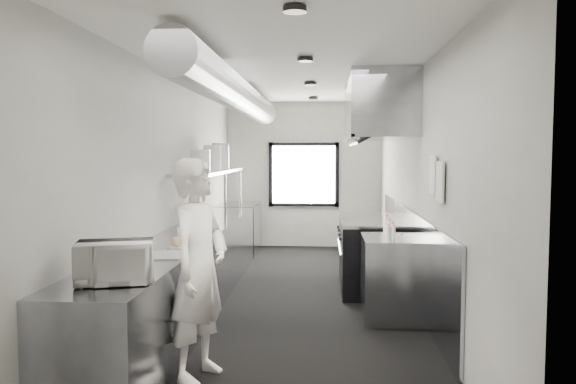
% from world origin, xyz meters
% --- Properties ---
extents(floor, '(3.00, 8.00, 0.01)m').
position_xyz_m(floor, '(0.00, 0.00, 0.00)').
color(floor, black).
rests_on(floor, ground).
extents(ceiling, '(3.00, 8.00, 0.01)m').
position_xyz_m(ceiling, '(0.00, 0.00, 2.80)').
color(ceiling, white).
rests_on(ceiling, wall_back).
extents(wall_back, '(3.00, 0.02, 2.80)m').
position_xyz_m(wall_back, '(0.00, 4.00, 1.40)').
color(wall_back, '#B6B5AD').
rests_on(wall_back, floor).
extents(wall_front, '(3.00, 0.02, 2.80)m').
position_xyz_m(wall_front, '(0.00, -4.00, 1.40)').
color(wall_front, '#B6B5AD').
rests_on(wall_front, floor).
extents(wall_left, '(0.02, 8.00, 2.80)m').
position_xyz_m(wall_left, '(-1.50, 0.00, 1.40)').
color(wall_left, '#B6B5AD').
rests_on(wall_left, floor).
extents(wall_right, '(0.02, 8.00, 2.80)m').
position_xyz_m(wall_right, '(1.50, 0.00, 1.40)').
color(wall_right, '#B6B5AD').
rests_on(wall_right, floor).
extents(wall_cladding, '(0.03, 5.50, 1.10)m').
position_xyz_m(wall_cladding, '(1.48, 0.30, 0.55)').
color(wall_cladding, gray).
rests_on(wall_cladding, wall_right).
extents(hvac_duct, '(0.40, 6.40, 0.40)m').
position_xyz_m(hvac_duct, '(-0.70, 0.40, 2.55)').
color(hvac_duct, gray).
rests_on(hvac_duct, ceiling).
extents(service_window, '(1.36, 0.05, 1.25)m').
position_xyz_m(service_window, '(0.00, 3.96, 1.40)').
color(service_window, white).
rests_on(service_window, wall_back).
extents(exhaust_hood, '(0.81, 2.20, 0.88)m').
position_xyz_m(exhaust_hood, '(1.10, 0.70, 2.39)').
color(exhaust_hood, gray).
rests_on(exhaust_hood, ceiling).
extents(prep_counter, '(0.70, 6.00, 0.90)m').
position_xyz_m(prep_counter, '(-1.15, -0.50, 0.45)').
color(prep_counter, gray).
rests_on(prep_counter, floor).
extents(pass_shelf, '(0.45, 3.00, 0.68)m').
position_xyz_m(pass_shelf, '(-1.19, 1.00, 1.54)').
color(pass_shelf, gray).
rests_on(pass_shelf, prep_counter).
extents(range, '(0.88, 1.60, 0.94)m').
position_xyz_m(range, '(1.04, 0.70, 0.47)').
color(range, black).
rests_on(range, floor).
extents(bottle_station, '(0.65, 0.80, 0.90)m').
position_xyz_m(bottle_station, '(1.15, -0.70, 0.45)').
color(bottle_station, gray).
rests_on(bottle_station, floor).
extents(far_work_table, '(0.70, 1.20, 0.90)m').
position_xyz_m(far_work_table, '(-1.15, 3.20, 0.45)').
color(far_work_table, gray).
rests_on(far_work_table, floor).
extents(notice_sheet_a, '(0.02, 0.28, 0.38)m').
position_xyz_m(notice_sheet_a, '(1.47, -1.20, 1.60)').
color(notice_sheet_a, silver).
rests_on(notice_sheet_a, wall_right).
extents(notice_sheet_b, '(0.02, 0.28, 0.38)m').
position_xyz_m(notice_sheet_b, '(1.47, -1.55, 1.55)').
color(notice_sheet_b, silver).
rests_on(notice_sheet_b, wall_right).
extents(line_cook, '(0.61, 0.75, 1.77)m').
position_xyz_m(line_cook, '(-0.60, -2.43, 0.89)').
color(line_cook, white).
rests_on(line_cook, floor).
extents(microwave, '(0.57, 0.49, 0.29)m').
position_xyz_m(microwave, '(-1.07, -2.97, 1.05)').
color(microwave, silver).
rests_on(microwave, prep_counter).
extents(deli_tub_a, '(0.13, 0.13, 0.09)m').
position_xyz_m(deli_tub_a, '(-1.34, -2.71, 0.95)').
color(deli_tub_a, silver).
rests_on(deli_tub_a, prep_counter).
extents(deli_tub_b, '(0.18, 0.18, 0.11)m').
position_xyz_m(deli_tub_b, '(-1.28, -2.58, 0.95)').
color(deli_tub_b, silver).
rests_on(deli_tub_b, prep_counter).
extents(newspaper, '(0.39, 0.46, 0.01)m').
position_xyz_m(newspaper, '(-1.03, -1.94, 0.91)').
color(newspaper, silver).
rests_on(newspaper, prep_counter).
extents(small_plate, '(0.20, 0.20, 0.01)m').
position_xyz_m(small_plate, '(-1.02, -1.53, 0.91)').
color(small_plate, silver).
rests_on(small_plate, prep_counter).
extents(pastry, '(0.10, 0.10, 0.10)m').
position_xyz_m(pastry, '(-1.02, -1.53, 0.96)').
color(pastry, '#E3BC77').
rests_on(pastry, small_plate).
extents(cutting_board, '(0.64, 0.74, 0.02)m').
position_xyz_m(cutting_board, '(-1.06, -0.42, 0.91)').
color(cutting_board, white).
rests_on(cutting_board, prep_counter).
extents(knife_block, '(0.13, 0.22, 0.23)m').
position_xyz_m(knife_block, '(-1.31, 0.46, 1.02)').
color(knife_block, brown).
rests_on(knife_block, prep_counter).
extents(plate_stack_a, '(0.31, 0.31, 0.29)m').
position_xyz_m(plate_stack_a, '(-1.18, 0.29, 1.71)').
color(plate_stack_a, silver).
rests_on(plate_stack_a, pass_shelf).
extents(plate_stack_b, '(0.27, 0.27, 0.28)m').
position_xyz_m(plate_stack_b, '(-1.23, 0.57, 1.71)').
color(plate_stack_b, silver).
rests_on(plate_stack_b, pass_shelf).
extents(plate_stack_c, '(0.33, 0.33, 0.36)m').
position_xyz_m(plate_stack_c, '(-1.22, 1.19, 1.75)').
color(plate_stack_c, silver).
rests_on(plate_stack_c, pass_shelf).
extents(plate_stack_d, '(0.33, 0.33, 0.40)m').
position_xyz_m(plate_stack_d, '(-1.19, 1.69, 1.77)').
color(plate_stack_d, silver).
rests_on(plate_stack_d, pass_shelf).
extents(squeeze_bottle_a, '(0.07, 0.07, 0.17)m').
position_xyz_m(squeeze_bottle_a, '(1.07, -1.04, 0.98)').
color(squeeze_bottle_a, white).
rests_on(squeeze_bottle_a, bottle_station).
extents(squeeze_bottle_b, '(0.07, 0.07, 0.16)m').
position_xyz_m(squeeze_bottle_b, '(1.13, -0.85, 0.98)').
color(squeeze_bottle_b, white).
rests_on(squeeze_bottle_b, bottle_station).
extents(squeeze_bottle_c, '(0.06, 0.06, 0.18)m').
position_xyz_m(squeeze_bottle_c, '(1.11, -0.74, 0.99)').
color(squeeze_bottle_c, white).
rests_on(squeeze_bottle_c, bottle_station).
extents(squeeze_bottle_d, '(0.07, 0.07, 0.19)m').
position_xyz_m(squeeze_bottle_d, '(1.10, -0.51, 0.99)').
color(squeeze_bottle_d, white).
rests_on(squeeze_bottle_d, bottle_station).
extents(squeeze_bottle_e, '(0.08, 0.08, 0.19)m').
position_xyz_m(squeeze_bottle_e, '(1.12, -0.38, 1.00)').
color(squeeze_bottle_e, white).
rests_on(squeeze_bottle_e, bottle_station).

